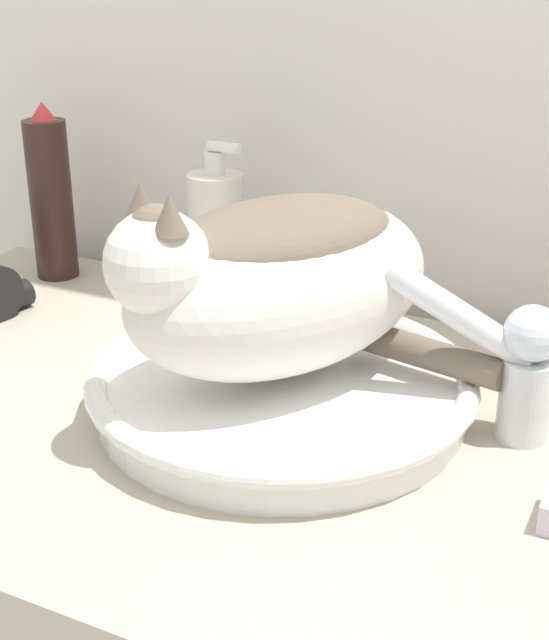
{
  "coord_description": "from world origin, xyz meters",
  "views": [
    {
      "loc": [
        0.26,
        -0.34,
        1.24
      ],
      "look_at": [
        -0.05,
        0.29,
        0.94
      ],
      "focal_mm": 50.0,
      "sensor_mm": 36.0,
      "label": 1
    }
  ],
  "objects": [
    {
      "name": "faucet",
      "position": [
        0.14,
        0.35,
        0.92
      ],
      "size": [
        0.15,
        0.06,
        0.15
      ],
      "rotation": [
        0.0,
        0.0,
        -2.91
      ],
      "color": "silver",
      "rests_on": "vanity_counter"
    },
    {
      "name": "hairspray_can_black",
      "position": [
        -0.46,
        0.5,
        0.95
      ],
      "size": [
        0.05,
        0.05,
        0.22
      ],
      "color": "#331E19",
      "rests_on": "vanity_counter"
    },
    {
      "name": "sink_basin",
      "position": [
        -0.05,
        0.3,
        0.87
      ],
      "size": [
        0.35,
        0.35,
        0.05
      ],
      "color": "white",
      "rests_on": "vanity_counter"
    },
    {
      "name": "cat",
      "position": [
        -0.05,
        0.3,
        0.98
      ],
      "size": [
        0.33,
        0.33,
        0.18
      ],
      "rotation": [
        0.0,
        0.0,
        4.19
      ],
      "color": "silver",
      "rests_on": "sink_basin"
    },
    {
      "name": "soap_pump_bottle",
      "position": [
        -0.23,
        0.5,
        0.93
      ],
      "size": [
        0.06,
        0.06,
        0.19
      ],
      "color": "silver",
      "rests_on": "vanity_counter"
    }
  ]
}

